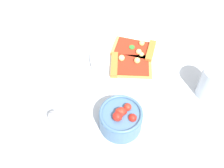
{
  "coord_description": "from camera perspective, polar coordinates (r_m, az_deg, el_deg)",
  "views": [
    {
      "loc": [
        -0.12,
        -0.62,
        0.71
      ],
      "look_at": [
        -0.08,
        -0.13,
        0.03
      ],
      "focal_mm": 47.79,
      "sensor_mm": 36.0,
      "label": 1
    }
  ],
  "objects": [
    {
      "name": "ground_plane",
      "position": [
        0.96,
        3.83,
        5.44
      ],
      "size": [
        2.4,
        2.4,
        0.0
      ],
      "primitive_type": "plane",
      "color": "silver",
      "rests_on": "ground"
    },
    {
      "name": "plate",
      "position": [
        0.94,
        3.69,
        4.98
      ],
      "size": [
        0.27,
        0.27,
        0.01
      ],
      "primitive_type": "cylinder",
      "color": "white",
      "rests_on": "ground_plane"
    },
    {
      "name": "pizza_slice_near",
      "position": [
        0.95,
        4.91,
        6.59
      ],
      "size": [
        0.15,
        0.12,
        0.02
      ],
      "color": "#E5B256",
      "rests_on": "plate"
    },
    {
      "name": "pizza_slice_far",
      "position": [
        0.9,
        3.08,
        3.65
      ],
      "size": [
        0.13,
        0.1,
        0.03
      ],
      "color": "gold",
      "rests_on": "plate"
    },
    {
      "name": "salad_bowl",
      "position": [
        0.78,
        1.71,
        -6.62
      ],
      "size": [
        0.11,
        0.11,
        0.08
      ],
      "color": "#4C7299",
      "rests_on": "ground_plane"
    },
    {
      "name": "soda_glass",
      "position": [
        0.87,
        18.5,
        0.29
      ],
      "size": [
        0.07,
        0.07,
        0.11
      ],
      "color": "silver",
      "rests_on": "ground_plane"
    },
    {
      "name": "paper_napkin",
      "position": [
        0.97,
        -12.62,
        5.22
      ],
      "size": [
        0.11,
        0.16,
        0.0
      ],
      "primitive_type": "cube",
      "rotation": [
        0.0,
        0.0,
        -0.08
      ],
      "color": "silver",
      "rests_on": "ground_plane"
    },
    {
      "name": "pepper_shaker",
      "position": [
        0.79,
        -10.78,
        -6.85
      ],
      "size": [
        0.03,
        0.03,
        0.08
      ],
      "color": "silver",
      "rests_on": "ground_plane"
    }
  ]
}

